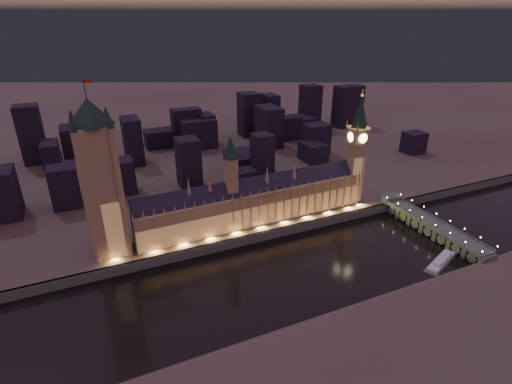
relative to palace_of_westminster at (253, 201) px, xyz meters
name	(u,v)px	position (x,y,z in m)	size (l,w,h in m)	color
ground_plane	(281,268)	(-5.48, -61.74, -26.37)	(2000.00, 2000.00, 0.00)	black
north_bank	(148,113)	(-5.48, 458.26, -22.37)	(2000.00, 960.00, 8.00)	#483A31
embankment_wall	(257,237)	(-5.48, -20.74, -22.37)	(2000.00, 2.50, 8.00)	#465647
palace_of_westminster	(253,201)	(0.00, 0.00, 0.00)	(202.00, 25.34, 78.00)	#9D8048
victoria_tower	(100,173)	(-115.48, 0.18, 44.39)	(31.68, 31.68, 126.28)	#9D8048
elizabeth_tower	(357,141)	(102.52, 0.18, 39.33)	(18.00, 18.00, 103.70)	#9D8048
westminster_bridge	(428,225)	(134.43, -65.20, -20.38)	(17.17, 113.00, 15.90)	#465647
river_boat	(441,261)	(108.24, -104.80, -24.81)	(43.02, 24.96, 4.50)	#465647
city_backdrop	(218,135)	(34.20, 185.34, 3.94)	(491.56, 215.63, 67.80)	black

